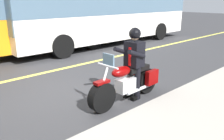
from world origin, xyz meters
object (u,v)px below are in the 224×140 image
Objects in this scene: bus_far at (107,9)px; motorcycle_main at (128,83)px; bus_near at (14,11)px; rider_main at (134,57)px.

motorcycle_main is at bearing 51.79° from bus_far.
bus_far is (-4.69, -5.96, 1.42)m from motorcycle_main.
rider_main is at bearing 92.20° from bus_near.
bus_far is at bearing -128.21° from motorcycle_main.
bus_near is 4.78m from bus_far.
bus_near is at bearing -89.47° from motorcycle_main.
bus_near and bus_far have the same top height.
bus_far is at bearing -127.11° from rider_main.
motorcycle_main is at bearing 90.53° from bus_near.
bus_far is at bearing 173.36° from bus_near.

